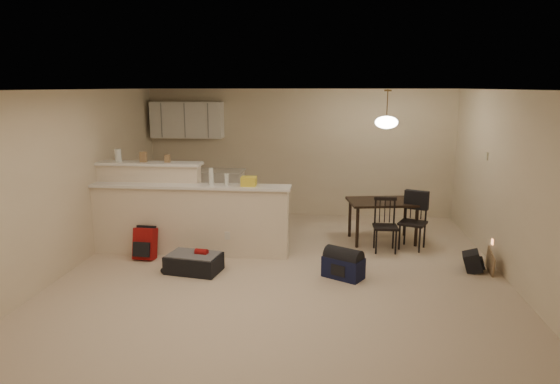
# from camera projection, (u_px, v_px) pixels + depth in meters

# --- Properties ---
(room) EXTENTS (7.00, 7.02, 2.50)m
(room) POSITION_uv_depth(u_px,v_px,m) (282.00, 188.00, 6.45)
(room) COLOR beige
(room) RESTS_ON ground
(breakfast_bar) EXTENTS (3.08, 0.58, 1.39)m
(breakfast_bar) POSITION_uv_depth(u_px,v_px,m) (175.00, 214.00, 7.71)
(breakfast_bar) COLOR beige
(breakfast_bar) RESTS_ON ground
(upper_cabinets) EXTENTS (1.40, 0.34, 0.70)m
(upper_cabinets) POSITION_uv_depth(u_px,v_px,m) (187.00, 120.00, 9.77)
(upper_cabinets) COLOR white
(upper_cabinets) RESTS_ON room
(kitchen_counter) EXTENTS (1.80, 0.60, 0.90)m
(kitchen_counter) POSITION_uv_depth(u_px,v_px,m) (198.00, 194.00, 9.92)
(kitchen_counter) COLOR white
(kitchen_counter) RESTS_ON ground
(thermostat) EXTENTS (0.02, 0.12, 0.12)m
(thermostat) POSITION_uv_depth(u_px,v_px,m) (486.00, 156.00, 7.61)
(thermostat) COLOR beige
(thermostat) RESTS_ON room
(jar) EXTENTS (0.10, 0.10, 0.20)m
(jar) POSITION_uv_depth(u_px,v_px,m) (118.00, 155.00, 7.76)
(jar) COLOR silver
(jar) RESTS_ON breakfast_bar
(cereal_box) EXTENTS (0.10, 0.07, 0.16)m
(cereal_box) POSITION_uv_depth(u_px,v_px,m) (143.00, 157.00, 7.72)
(cereal_box) COLOR olive
(cereal_box) RESTS_ON breakfast_bar
(small_box) EXTENTS (0.08, 0.06, 0.12)m
(small_box) POSITION_uv_depth(u_px,v_px,m) (167.00, 159.00, 7.69)
(small_box) COLOR olive
(small_box) RESTS_ON breakfast_bar
(bottle_a) EXTENTS (0.07, 0.07, 0.26)m
(bottle_a) POSITION_uv_depth(u_px,v_px,m) (211.00, 177.00, 7.45)
(bottle_a) COLOR silver
(bottle_a) RESTS_ON breakfast_bar
(bottle_b) EXTENTS (0.06, 0.06, 0.18)m
(bottle_b) POSITION_uv_depth(u_px,v_px,m) (227.00, 180.00, 7.43)
(bottle_b) COLOR silver
(bottle_b) RESTS_ON breakfast_bar
(bag_lump) EXTENTS (0.22, 0.18, 0.14)m
(bag_lump) POSITION_uv_depth(u_px,v_px,m) (249.00, 181.00, 7.41)
(bag_lump) COLOR olive
(bag_lump) RESTS_ON breakfast_bar
(dining_table) EXTENTS (1.22, 0.92, 0.70)m
(dining_table) POSITION_uv_depth(u_px,v_px,m) (383.00, 206.00, 8.23)
(dining_table) COLOR black
(dining_table) RESTS_ON ground
(pendant_lamp) EXTENTS (0.36, 0.36, 0.62)m
(pendant_lamp) POSITION_uv_depth(u_px,v_px,m) (386.00, 122.00, 7.95)
(pendant_lamp) COLOR brown
(pendant_lamp) RESTS_ON room
(dining_chair_near) EXTENTS (0.38, 0.36, 0.84)m
(dining_chair_near) POSITION_uv_depth(u_px,v_px,m) (385.00, 225.00, 7.76)
(dining_chair_near) COLOR black
(dining_chair_near) RESTS_ON ground
(dining_chair_far) EXTENTS (0.51, 0.50, 0.90)m
(dining_chair_far) POSITION_uv_depth(u_px,v_px,m) (413.00, 221.00, 7.88)
(dining_chair_far) COLOR black
(dining_chair_far) RESTS_ON ground
(suitcase) EXTENTS (0.80, 0.59, 0.25)m
(suitcase) POSITION_uv_depth(u_px,v_px,m) (194.00, 263.00, 6.96)
(suitcase) COLOR black
(suitcase) RESTS_ON ground
(red_backpack) EXTENTS (0.33, 0.22, 0.47)m
(red_backpack) POSITION_uv_depth(u_px,v_px,m) (145.00, 244.00, 7.47)
(red_backpack) COLOR maroon
(red_backpack) RESTS_ON ground
(navy_duffel) EXTENTS (0.60, 0.51, 0.29)m
(navy_duffel) POSITION_uv_depth(u_px,v_px,m) (343.00, 267.00, 6.74)
(navy_duffel) COLOR #101433
(navy_duffel) RESTS_ON ground
(black_daypack) EXTENTS (0.27, 0.34, 0.27)m
(black_daypack) POSITION_uv_depth(u_px,v_px,m) (473.00, 262.00, 6.99)
(black_daypack) COLOR black
(black_daypack) RESTS_ON ground
(cardboard_sheet) EXTENTS (0.05, 0.41, 0.31)m
(cardboard_sheet) POSITION_uv_depth(u_px,v_px,m) (490.00, 262.00, 6.90)
(cardboard_sheet) COLOR olive
(cardboard_sheet) RESTS_ON ground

